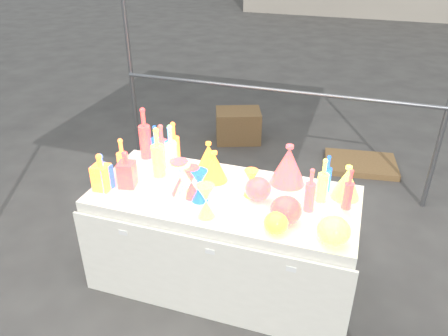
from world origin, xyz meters
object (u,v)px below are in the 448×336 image
(cardboard_box_closed, at_px, (238,126))
(display_table, at_px, (224,238))
(bottle_0, at_px, (174,143))
(hourglass_0, at_px, (191,182))
(globe_0, at_px, (276,224))
(lampshade_0, at_px, (214,166))
(decanter_0, at_px, (101,172))

(cardboard_box_closed, bearing_deg, display_table, -96.58)
(bottle_0, bearing_deg, hourglass_0, -53.17)
(display_table, bearing_deg, cardboard_box_closed, 103.99)
(bottle_0, distance_m, globe_0, 1.10)
(display_table, xyz_separation_m, cardboard_box_closed, (-0.59, 2.35, -0.18))
(cardboard_box_closed, relative_size, lampshade_0, 2.34)
(cardboard_box_closed, bearing_deg, lampshade_0, -98.59)
(bottle_0, height_order, decanter_0, bottle_0)
(display_table, distance_m, lampshade_0, 0.53)
(display_table, xyz_separation_m, decanter_0, (-0.81, -0.19, 0.51))
(cardboard_box_closed, xyz_separation_m, hourglass_0, (0.39, -2.44, 0.67))
(bottle_0, bearing_deg, globe_0, -33.49)
(bottle_0, bearing_deg, decanter_0, -122.62)
(display_table, xyz_separation_m, globe_0, (0.42, -0.30, 0.43))
(cardboard_box_closed, xyz_separation_m, bottle_0, (0.09, -2.04, 0.73))
(hourglass_0, distance_m, globe_0, 0.65)
(cardboard_box_closed, relative_size, decanter_0, 1.96)
(cardboard_box_closed, relative_size, globe_0, 3.64)
(decanter_0, bearing_deg, cardboard_box_closed, 83.34)
(bottle_0, distance_m, decanter_0, 0.59)
(decanter_0, xyz_separation_m, lampshade_0, (0.69, 0.35, -0.02))
(decanter_0, height_order, globe_0, decanter_0)
(display_table, distance_m, globe_0, 0.67)
(globe_0, bearing_deg, lampshade_0, 139.69)
(cardboard_box_closed, xyz_separation_m, decanter_0, (-0.23, -2.54, 0.69))
(hourglass_0, distance_m, lampshade_0, 0.27)
(bottle_0, xyz_separation_m, globe_0, (0.91, -0.61, -0.11))
(bottle_0, distance_m, lampshade_0, 0.40)
(hourglass_0, bearing_deg, cardboard_box_closed, 99.12)
(hourglass_0, relative_size, globe_0, 1.54)
(bottle_0, relative_size, hourglass_0, 1.51)
(bottle_0, bearing_deg, display_table, -32.09)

